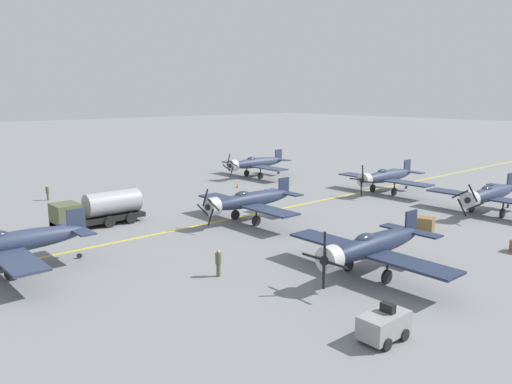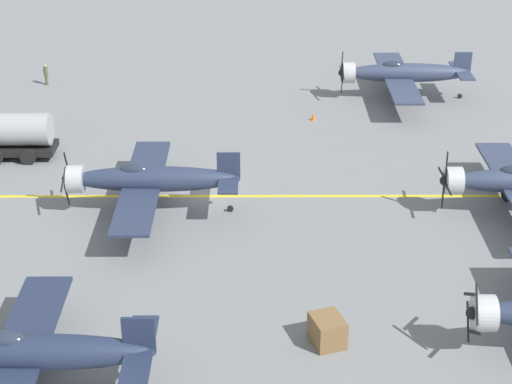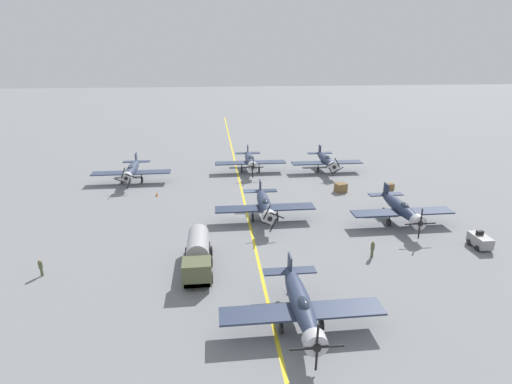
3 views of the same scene
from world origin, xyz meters
The scene contains 8 objects.
ground_plane centered at (0.00, 0.00, 0.00)m, with size 400.00×400.00×0.00m, color slate.
taxiway_stripe centered at (0.00, 0.00, 0.00)m, with size 0.30×160.00×0.01m, color yellow.
airplane_mid_center centered at (-1.95, 3.45, 2.01)m, with size 12.00×9.98×3.67m.
airplane_mid_left centered at (-17.79, 6.52, 2.01)m, with size 12.00×9.98×3.80m.
airplane_near_right centered at (16.79, -13.67, 2.01)m, with size 12.00×9.98×3.70m.
ground_crew_walking centered at (20.04, 14.06, 0.91)m, with size 0.37×0.37×1.68m.
supply_crate_mid_lane centered at (-14.42, -5.64, 0.65)m, with size 1.55×1.29×1.29m, color brown.
traffic_cone centered at (12.23, -6.73, 0.28)m, with size 0.36×0.36×0.55m, color orange.
Camera 2 is at (-45.04, -2.45, 22.42)m, focal length 60.00 mm.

